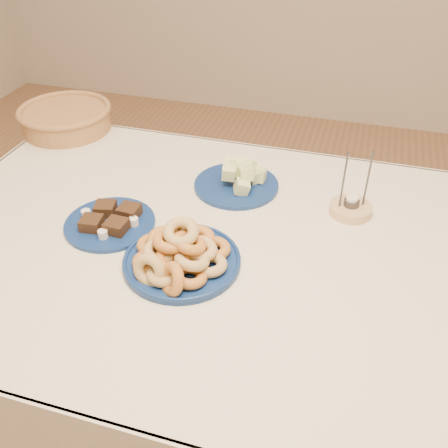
{
  "coord_description": "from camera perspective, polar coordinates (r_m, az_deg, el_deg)",
  "views": [
    {
      "loc": [
        0.27,
        -0.97,
        1.56
      ],
      "look_at": [
        0.0,
        -0.05,
        0.85
      ],
      "focal_mm": 40.0,
      "sensor_mm": 36.0,
      "label": 1
    }
  ],
  "objects": [
    {
      "name": "ground",
      "position": [
        1.86,
        0.47,
        -20.59
      ],
      "size": [
        5.0,
        5.0,
        0.0
      ],
      "primitive_type": "plane",
      "color": "#8D6242",
      "rests_on": "ground"
    },
    {
      "name": "donut_platter",
      "position": [
        1.21,
        -5.02,
        -3.46
      ],
      "size": [
        0.37,
        0.37,
        0.13
      ],
      "rotation": [
        0.0,
        0.0,
        -0.34
      ],
      "color": "navy",
      "rests_on": "dining_table"
    },
    {
      "name": "candle_holder",
      "position": [
        1.44,
        14.26,
        1.82
      ],
      "size": [
        0.15,
        0.15,
        0.2
      ],
      "rotation": [
        0.0,
        0.0,
        0.4
      ],
      "color": "tan",
      "rests_on": "dining_table"
    },
    {
      "name": "dining_table",
      "position": [
        1.36,
        0.6,
        -5.76
      ],
      "size": [
        1.71,
        1.11,
        0.75
      ],
      "color": "brown",
      "rests_on": "ground"
    },
    {
      "name": "brownie_plate",
      "position": [
        1.38,
        -12.88,
        0.28
      ],
      "size": [
        0.3,
        0.3,
        0.04
      ],
      "rotation": [
        0.0,
        0.0,
        0.23
      ],
      "color": "navy",
      "rests_on": "dining_table"
    },
    {
      "name": "melon_plate",
      "position": [
        1.51,
        1.86,
        5.2
      ],
      "size": [
        0.29,
        0.29,
        0.09
      ],
      "rotation": [
        0.0,
        0.0,
        -0.13
      ],
      "color": "navy",
      "rests_on": "dining_table"
    },
    {
      "name": "wicker_basket",
      "position": [
        1.93,
        -17.64,
        11.53
      ],
      "size": [
        0.4,
        0.4,
        0.09
      ],
      "rotation": [
        0.0,
        0.0,
        -0.23
      ],
      "color": "brown",
      "rests_on": "dining_table"
    }
  ]
}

